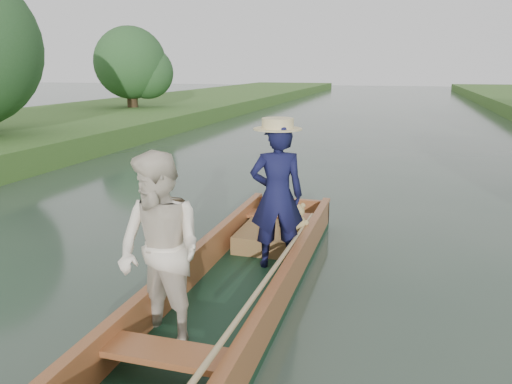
# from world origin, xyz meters

# --- Properties ---
(ground) EXTENTS (120.00, 120.00, 0.00)m
(ground) POSITION_xyz_m (0.00, 0.00, 0.00)
(ground) COLOR #283D30
(ground) RESTS_ON ground
(trees_far) EXTENTS (22.59, 13.86, 4.65)m
(trees_far) POSITION_xyz_m (0.25, 7.87, 2.49)
(trees_far) COLOR #47331E
(trees_far) RESTS_ON ground
(punt) EXTENTS (1.29, 5.00, 1.73)m
(punt) POSITION_xyz_m (-0.04, -0.14, 0.55)
(punt) COLOR #13311E
(punt) RESTS_ON ground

